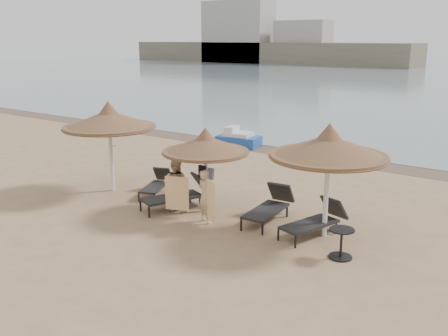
# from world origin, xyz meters

# --- Properties ---
(ground) EXTENTS (160.00, 160.00, 0.00)m
(ground) POSITION_xyz_m (0.00, 0.00, 0.00)
(ground) COLOR #A17B53
(ground) RESTS_ON ground
(wet_sand_strip) EXTENTS (200.00, 1.60, 0.01)m
(wet_sand_strip) POSITION_xyz_m (0.00, 9.40, 0.00)
(wet_sand_strip) COLOR brown
(wet_sand_strip) RESTS_ON ground
(far_shore) EXTENTS (150.00, 54.80, 12.00)m
(far_shore) POSITION_xyz_m (-25.10, 77.82, 2.91)
(far_shore) COLOR #736850
(far_shore) RESTS_ON ground
(palapa_left) EXTENTS (2.96, 2.96, 2.93)m
(palapa_left) POSITION_xyz_m (-3.80, 1.07, 2.34)
(palapa_left) COLOR silver
(palapa_left) RESTS_ON ground
(palapa_center) EXTENTS (2.48, 2.48, 2.46)m
(palapa_center) POSITION_xyz_m (-0.08, 1.26, 1.96)
(palapa_center) COLOR silver
(palapa_center) RESTS_ON ground
(palapa_right) EXTENTS (2.91, 2.91, 2.89)m
(palapa_right) POSITION_xyz_m (3.48, 1.54, 2.30)
(palapa_right) COLOR silver
(palapa_right) RESTS_ON ground
(lounger_far_left) EXTENTS (1.15, 1.76, 0.75)m
(lounger_far_left) POSITION_xyz_m (-2.41, 1.69, 0.34)
(lounger_far_left) COLOR black
(lounger_far_left) RESTS_ON ground
(lounger_near_left) EXTENTS (1.49, 2.23, 0.95)m
(lounger_near_left) POSITION_xyz_m (-0.87, 1.08, 0.43)
(lounger_near_left) COLOR black
(lounger_near_left) RESTS_ON ground
(lounger_near_right) EXTENTS (0.86, 2.10, 0.92)m
(lounger_near_right) POSITION_xyz_m (1.78, 1.74, 0.41)
(lounger_near_right) COLOR black
(lounger_near_right) RESTS_ON ground
(lounger_far_right) EXTENTS (1.17, 2.05, 0.87)m
(lounger_far_right) POSITION_xyz_m (3.27, 1.53, 0.39)
(lounger_far_right) COLOR black
(lounger_far_right) RESTS_ON ground
(side_table) EXTENTS (0.58, 0.58, 0.70)m
(side_table) POSITION_xyz_m (4.34, 0.56, 0.33)
(side_table) COLOR black
(side_table) RESTS_ON ground
(person_left) EXTENTS (0.95, 0.76, 1.81)m
(person_left) POSITION_xyz_m (-0.82, 0.79, 0.90)
(person_left) COLOR tan
(person_left) RESTS_ON ground
(person_right) EXTENTS (0.90, 0.71, 1.72)m
(person_right) POSITION_xyz_m (0.45, 0.55, 0.86)
(person_right) COLOR tan
(person_right) RESTS_ON ground
(towel_left) EXTENTS (0.66, 0.26, 0.97)m
(towel_left) POSITION_xyz_m (-0.47, 0.44, 0.67)
(towel_left) COLOR orange
(towel_left) RESTS_ON ground
(towel_right) EXTENTS (0.66, 0.45, 1.09)m
(towel_right) POSITION_xyz_m (0.80, 0.30, 0.75)
(towel_right) COLOR orange
(towel_right) RESTS_ON ground
(bag_patterned) EXTENTS (0.26, 0.10, 0.33)m
(bag_patterned) POSITION_xyz_m (-0.08, 1.44, 1.08)
(bag_patterned) COLOR silver
(bag_patterned) RESTS_ON ground
(bag_dark) EXTENTS (0.26, 0.13, 0.36)m
(bag_dark) POSITION_xyz_m (-0.08, 1.10, 1.21)
(bag_dark) COLOR black
(bag_dark) RESTS_ON ground
(pedal_boat) EXTENTS (2.09, 1.44, 0.90)m
(pedal_boat) POSITION_xyz_m (-4.38, 9.20, 0.33)
(pedal_boat) COLOR #194499
(pedal_boat) RESTS_ON ground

